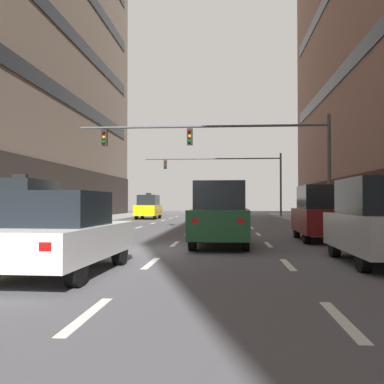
# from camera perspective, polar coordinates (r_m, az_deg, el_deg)

# --- Properties ---
(ground_plane) EXTENTS (120.00, 120.00, 0.00)m
(ground_plane) POSITION_cam_1_polar(r_m,az_deg,el_deg) (13.99, -3.11, -7.30)
(ground_plane) COLOR #515156
(lane_stripe_l1_s3) EXTENTS (0.16, 2.00, 0.01)m
(lane_stripe_l1_s3) POSITION_cam_1_polar(r_m,az_deg,el_deg) (12.01, -20.76, -8.20)
(lane_stripe_l1_s3) COLOR silver
(lane_stripe_l1_s3) RESTS_ON ground
(lane_stripe_l1_s4) EXTENTS (0.16, 2.00, 0.01)m
(lane_stripe_l1_s4) POSITION_cam_1_polar(r_m,az_deg,el_deg) (16.65, -13.39, -6.28)
(lane_stripe_l1_s4) COLOR silver
(lane_stripe_l1_s4) RESTS_ON ground
(lane_stripe_l1_s5) EXTENTS (0.16, 2.00, 0.01)m
(lane_stripe_l1_s5) POSITION_cam_1_polar(r_m,az_deg,el_deg) (21.45, -9.29, -5.16)
(lane_stripe_l1_s5) COLOR silver
(lane_stripe_l1_s5) RESTS_ON ground
(lane_stripe_l1_s6) EXTENTS (0.16, 2.00, 0.01)m
(lane_stripe_l1_s6) POSITION_cam_1_polar(r_m,az_deg,el_deg) (26.32, -6.71, -4.44)
(lane_stripe_l1_s6) COLOR silver
(lane_stripe_l1_s6) RESTS_ON ground
(lane_stripe_l1_s7) EXTENTS (0.16, 2.00, 0.01)m
(lane_stripe_l1_s7) POSITION_cam_1_polar(r_m,az_deg,el_deg) (31.24, -4.94, -3.94)
(lane_stripe_l1_s7) COLOR silver
(lane_stripe_l1_s7) RESTS_ON ground
(lane_stripe_l1_s8) EXTENTS (0.16, 2.00, 0.01)m
(lane_stripe_l1_s8) POSITION_cam_1_polar(r_m,az_deg,el_deg) (36.18, -3.65, -3.57)
(lane_stripe_l1_s8) COLOR silver
(lane_stripe_l1_s8) RESTS_ON ground
(lane_stripe_l1_s9) EXTENTS (0.16, 2.00, 0.01)m
(lane_stripe_l1_s9) POSITION_cam_1_polar(r_m,az_deg,el_deg) (41.13, -2.68, -3.30)
(lane_stripe_l1_s9) COLOR silver
(lane_stripe_l1_s9) RESTS_ON ground
(lane_stripe_l1_s10) EXTENTS (0.16, 2.00, 0.01)m
(lane_stripe_l1_s10) POSITION_cam_1_polar(r_m,az_deg,el_deg) (46.09, -1.91, -3.08)
(lane_stripe_l1_s10) COLOR silver
(lane_stripe_l1_s10) RESTS_ON ground
(lane_stripe_l2_s2) EXTENTS (0.16, 2.00, 0.01)m
(lane_stripe_l2_s2) POSITION_cam_1_polar(r_m,az_deg,el_deg) (6.25, -13.05, -14.84)
(lane_stripe_l2_s2) COLOR silver
(lane_stripe_l2_s2) RESTS_ON ground
(lane_stripe_l2_s3) EXTENTS (0.16, 2.00, 0.01)m
(lane_stripe_l2_s3) POSITION_cam_1_polar(r_m,az_deg,el_deg) (11.04, -5.16, -8.90)
(lane_stripe_l2_s3) COLOR silver
(lane_stripe_l2_s3) RESTS_ON ground
(lane_stripe_l2_s4) EXTENTS (0.16, 2.00, 0.01)m
(lane_stripe_l2_s4) POSITION_cam_1_polar(r_m,az_deg,el_deg) (15.96, -2.16, -6.53)
(lane_stripe_l2_s4) COLOR silver
(lane_stripe_l2_s4) RESTS_ON ground
(lane_stripe_l2_s5) EXTENTS (0.16, 2.00, 0.01)m
(lane_stripe_l2_s5) POSITION_cam_1_polar(r_m,az_deg,el_deg) (20.92, -0.59, -5.28)
(lane_stripe_l2_s5) COLOR silver
(lane_stripe_l2_s5) RESTS_ON ground
(lane_stripe_l2_s6) EXTENTS (0.16, 2.00, 0.01)m
(lane_stripe_l2_s6) POSITION_cam_1_polar(r_m,az_deg,el_deg) (25.90, 0.37, -4.50)
(lane_stripe_l2_s6) COLOR silver
(lane_stripe_l2_s6) RESTS_ON ground
(lane_stripe_l2_s7) EXTENTS (0.16, 2.00, 0.01)m
(lane_stripe_l2_s7) POSITION_cam_1_polar(r_m,az_deg,el_deg) (30.88, 1.02, -3.98)
(lane_stripe_l2_s7) COLOR silver
(lane_stripe_l2_s7) RESTS_ON ground
(lane_stripe_l2_s8) EXTENTS (0.16, 2.00, 0.01)m
(lane_stripe_l2_s8) POSITION_cam_1_polar(r_m,az_deg,el_deg) (35.87, 1.49, -3.60)
(lane_stripe_l2_s8) COLOR silver
(lane_stripe_l2_s8) RESTS_ON ground
(lane_stripe_l2_s9) EXTENTS (0.16, 2.00, 0.01)m
(lane_stripe_l2_s9) POSITION_cam_1_polar(r_m,az_deg,el_deg) (40.86, 1.84, -3.31)
(lane_stripe_l2_s9) COLOR silver
(lane_stripe_l2_s9) RESTS_ON ground
(lane_stripe_l2_s10) EXTENTS (0.16, 2.00, 0.01)m
(lane_stripe_l2_s10) POSITION_cam_1_polar(r_m,az_deg,el_deg) (45.85, 2.12, -3.08)
(lane_stripe_l2_s10) COLOR silver
(lane_stripe_l2_s10) RESTS_ON ground
(lane_stripe_l3_s2) EXTENTS (0.16, 2.00, 0.01)m
(lane_stripe_l3_s2) POSITION_cam_1_polar(r_m,az_deg,el_deg) (6.15, 18.36, -15.03)
(lane_stripe_l3_s2) COLOR silver
(lane_stripe_l3_s2) RESTS_ON ground
(lane_stripe_l3_s3) EXTENTS (0.16, 2.00, 0.01)m
(lane_stripe_l3_s3) POSITION_cam_1_polar(r_m,az_deg,el_deg) (10.99, 11.97, -8.91)
(lane_stripe_l3_s3) COLOR silver
(lane_stripe_l3_s3) RESTS_ON ground
(lane_stripe_l3_s4) EXTENTS (0.16, 2.00, 0.01)m
(lane_stripe_l3_s4) POSITION_cam_1_polar(r_m,az_deg,el_deg) (15.93, 9.58, -6.53)
(lane_stripe_l3_s4) COLOR silver
(lane_stripe_l3_s4) RESTS_ON ground
(lane_stripe_l3_s5) EXTENTS (0.16, 2.00, 0.01)m
(lane_stripe_l3_s5) POSITION_cam_1_polar(r_m,az_deg,el_deg) (20.89, 8.34, -5.27)
(lane_stripe_l3_s5) COLOR silver
(lane_stripe_l3_s5) RESTS_ON ground
(lane_stripe_l3_s6) EXTENTS (0.16, 2.00, 0.01)m
(lane_stripe_l3_s6) POSITION_cam_1_polar(r_m,az_deg,el_deg) (25.87, 7.57, -4.50)
(lane_stripe_l3_s6) COLOR silver
(lane_stripe_l3_s6) RESTS_ON ground
(lane_stripe_l3_s7) EXTENTS (0.16, 2.00, 0.01)m
(lane_stripe_l3_s7) POSITION_cam_1_polar(r_m,az_deg,el_deg) (30.86, 7.05, -3.97)
(lane_stripe_l3_s7) COLOR silver
(lane_stripe_l3_s7) RESTS_ON ground
(lane_stripe_l3_s8) EXTENTS (0.16, 2.00, 0.01)m
(lane_stripe_l3_s8) POSITION_cam_1_polar(r_m,az_deg,el_deg) (35.85, 6.68, -3.59)
(lane_stripe_l3_s8) COLOR silver
(lane_stripe_l3_s8) RESTS_ON ground
(lane_stripe_l3_s9) EXTENTS (0.16, 2.00, 0.01)m
(lane_stripe_l3_s9) POSITION_cam_1_polar(r_m,az_deg,el_deg) (40.84, 6.40, -3.30)
(lane_stripe_l3_s9) COLOR silver
(lane_stripe_l3_s9) RESTS_ON ground
(lane_stripe_l3_s10) EXTENTS (0.16, 2.00, 0.01)m
(lane_stripe_l3_s10) POSITION_cam_1_polar(r_m,az_deg,el_deg) (45.84, 6.18, -3.08)
(lane_stripe_l3_s10) COLOR silver
(lane_stripe_l3_s10) RESTS_ON ground
(taxi_driving_0) EXTENTS (1.97, 4.53, 2.35)m
(taxi_driving_0) POSITION_cam_1_polar(r_m,az_deg,el_deg) (15.33, -20.89, -2.63)
(taxi_driving_0) COLOR black
(taxi_driving_0) RESTS_ON ground
(taxi_driving_1) EXTENTS (1.94, 4.43, 1.83)m
(taxi_driving_1) POSITION_cam_1_polar(r_m,az_deg,el_deg) (42.89, 4.20, -2.13)
(taxi_driving_1) COLOR black
(taxi_driving_1) RESTS_ON ground
(car_driving_2) EXTENTS (2.06, 4.57, 1.69)m
(car_driving_2) POSITION_cam_1_polar(r_m,az_deg,el_deg) (9.65, -16.12, -5.02)
(car_driving_2) COLOR black
(car_driving_2) RESTS_ON ground
(taxi_driving_3) EXTENTS (1.83, 4.29, 2.24)m
(taxi_driving_3) POSITION_cam_1_polar(r_m,az_deg,el_deg) (39.18, -5.50, -1.89)
(taxi_driving_3) COLOR black
(taxi_driving_3) RESTS_ON ground
(car_driving_4) EXTENTS (1.93, 4.44, 2.13)m
(car_driving_4) POSITION_cam_1_polar(r_m,az_deg,el_deg) (15.03, 3.59, -2.82)
(car_driving_4) COLOR black
(car_driving_4) RESTS_ON ground
(car_parked_1) EXTENTS (1.77, 4.22, 2.04)m
(car_parked_1) POSITION_cam_1_polar(r_m,az_deg,el_deg) (11.61, 22.61, -3.42)
(car_parked_1) COLOR black
(car_parked_1) RESTS_ON ground
(car_parked_2) EXTENTS (1.90, 4.36, 2.09)m
(car_parked_2) POSITION_cam_1_polar(r_m,az_deg,el_deg) (17.92, 16.07, -2.58)
(car_parked_2) COLOR black
(car_parked_2) RESTS_ON ground
(traffic_signal_0) EXTENTS (12.70, 0.35, 5.70)m
(traffic_signal_0) POSITION_cam_1_polar(r_m,az_deg,el_deg) (23.00, 5.03, 5.85)
(traffic_signal_0) COLOR #4C4C51
(traffic_signal_0) RESTS_ON sidewalk_right
(traffic_signal_1) EXTENTS (12.95, 0.35, 5.92)m
(traffic_signal_1) POSITION_cam_1_polar(r_m,az_deg,el_deg) (43.03, 5.28, 2.70)
(traffic_signal_1) COLOR #4C4C51
(traffic_signal_1) RESTS_ON sidewalk_right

